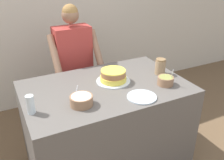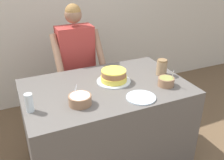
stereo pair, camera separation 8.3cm
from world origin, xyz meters
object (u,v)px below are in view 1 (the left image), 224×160
object	(u,v)px
cake	(113,76)
drinking_glass	(30,104)
stoneware_jar	(160,67)
frosting_bowl_olive	(166,80)
frosting_bowl_white	(81,100)
person_baker	(74,60)
ceramic_plate	(142,97)

from	to	relation	value
cake	drinking_glass	bearing A→B (deg)	-165.82
cake	stoneware_jar	size ratio (longest dim) A/B	2.02
frosting_bowl_olive	drinking_glass	world-z (taller)	frosting_bowl_olive
cake	frosting_bowl_white	distance (m)	0.50
frosting_bowl_olive	frosting_bowl_white	bearing A→B (deg)	179.34
frosting_bowl_olive	stoneware_jar	xyz separation A→B (m)	(0.10, 0.22, 0.04)
frosting_bowl_olive	person_baker	bearing A→B (deg)	119.11
drinking_glass	person_baker	bearing A→B (deg)	55.11
frosting_bowl_white	stoneware_jar	bearing A→B (deg)	12.86
drinking_glass	cake	bearing A→B (deg)	14.18
cake	frosting_bowl_olive	world-z (taller)	frosting_bowl_olive
drinking_glass	ceramic_plate	bearing A→B (deg)	-11.44
frosting_bowl_olive	ceramic_plate	size ratio (longest dim) A/B	0.66
frosting_bowl_white	drinking_glass	distance (m)	0.39
cake	frosting_bowl_olive	xyz separation A→B (m)	(0.41, -0.28, -0.01)
stoneware_jar	frosting_bowl_white	bearing A→B (deg)	-167.14
person_baker	frosting_bowl_olive	world-z (taller)	person_baker
ceramic_plate	stoneware_jar	xyz separation A→B (m)	(0.43, 0.33, 0.07)
person_baker	frosting_bowl_olive	bearing A→B (deg)	-60.89
frosting_bowl_white	ceramic_plate	size ratio (longest dim) A/B	0.73
person_baker	ceramic_plate	world-z (taller)	person_baker
person_baker	stoneware_jar	xyz separation A→B (m)	(0.66, -0.79, 0.09)
drinking_glass	ceramic_plate	distance (m)	0.91
person_baker	drinking_glass	distance (m)	1.15
drinking_glass	ceramic_plate	size ratio (longest dim) A/B	0.59
stoneware_jar	person_baker	bearing A→B (deg)	130.06
person_baker	ceramic_plate	xyz separation A→B (m)	(0.23, -1.12, 0.01)
frosting_bowl_white	stoneware_jar	world-z (taller)	stoneware_jar
frosting_bowl_white	stoneware_jar	xyz separation A→B (m)	(0.93, 0.21, 0.04)
frosting_bowl_white	person_baker	bearing A→B (deg)	74.91
cake	frosting_bowl_olive	distance (m)	0.50
frosting_bowl_olive	ceramic_plate	world-z (taller)	frosting_bowl_olive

